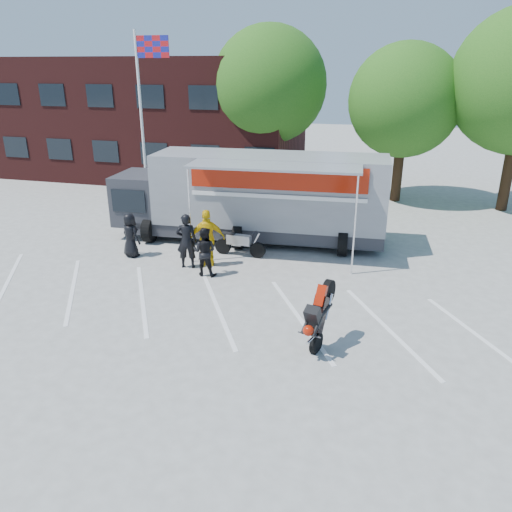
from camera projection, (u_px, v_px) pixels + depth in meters
The scene contains 13 objects.
ground at pixel (198, 322), 13.58m from camera, with size 100.00×100.00×0.00m, color #ADADA8.
parking_bay_lines at pixel (211, 306), 14.48m from camera, with size 18.00×5.00×0.01m, color white.
office_building at pixel (152, 118), 31.00m from camera, with size 18.00×8.00×7.00m, color #441716.
flagpole at pixel (145, 101), 22.32m from camera, with size 1.61×0.12×8.00m.
tree_left at pixel (269, 85), 26.49m from camera, with size 6.12×6.12×8.64m.
tree_mid at pixel (405, 101), 24.09m from camera, with size 5.44×5.44×7.68m.
transporter_truck at pixel (257, 240), 19.97m from camera, with size 10.76×5.18×3.42m, color gray, non-canonical shape.
parked_motorcycle at pixel (240, 256), 18.35m from camera, with size 0.66×1.98×1.03m, color silver, non-canonical shape.
stunt_bike_rider at pixel (324, 341), 12.69m from camera, with size 0.74×1.57×1.85m, color black, non-canonical shape.
spectator_leather_a at pixel (130, 235), 18.02m from camera, with size 0.79×0.52×1.62m, color black.
spectator_leather_b at pixel (187, 241), 16.99m from camera, with size 0.70×0.46×1.91m, color black.
spectator_leather_c at pixel (205, 252), 16.38m from camera, with size 0.80×0.63×1.66m, color black.
spectator_hivis at pixel (208, 238), 17.09m from camera, with size 1.18×0.49×2.01m, color yellow.
Camera 1 is at (4.69, -11.19, 6.55)m, focal length 35.00 mm.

